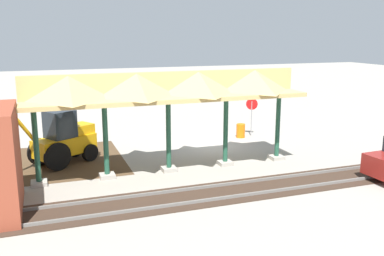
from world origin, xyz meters
The scene contains 7 objects.
ground_plane centered at (0.00, 0.00, 0.00)m, with size 120.00×120.00×0.00m, color gray.
dirt_work_zone centered at (10.24, 0.36, 0.00)m, with size 9.46×7.00×0.01m, color #4C3823.
platform_canopy centered at (3.79, 3.88, 4.15)m, with size 13.32×3.20×4.90m.
rail_tracks centered at (0.00, 7.51, 0.03)m, with size 60.00×2.58×0.15m.
stop_sign centered at (-3.49, -1.44, 1.81)m, with size 0.64×0.46×2.51m.
backhoe centered at (8.63, 0.87, 1.26)m, with size 5.03×3.81×2.82m.
traffic_barrel centered at (-2.62, -1.23, 0.45)m, with size 0.56×0.56×0.90m, color orange.
Camera 1 is at (9.49, 23.24, 6.66)m, focal length 40.00 mm.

